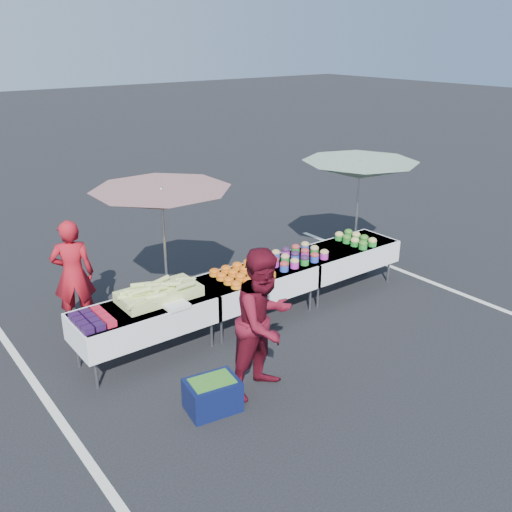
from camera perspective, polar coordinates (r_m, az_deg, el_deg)
ground at (r=8.62m, az=0.00°, el=-6.21°), size 80.00×80.00×0.00m
stripe_left at (r=7.41m, az=-20.66°, el=-12.73°), size 0.10×5.00×0.00m
stripe_right at (r=10.68m, az=13.82°, el=-1.21°), size 0.10×5.00×0.00m
table_left at (r=7.52m, az=-11.06°, el=-5.99°), size 1.86×0.81×0.75m
table_center at (r=8.36m, az=0.00°, el=-2.66°), size 1.86×0.81×0.75m
table_right at (r=9.48m, az=8.71°, el=0.05°), size 1.86×0.81×0.75m
berry_punnets at (r=7.14m, az=-16.06°, el=-6.15°), size 0.40×0.54×0.08m
corn_pile at (r=7.54m, az=-9.75°, el=-3.67°), size 1.16×0.57×0.26m
plastic_bags at (r=7.31m, az=-8.00°, el=-4.91°), size 0.30×0.25×0.05m
carrot_bowls at (r=8.13m, az=-1.36°, el=-1.72°), size 0.75×0.69×0.11m
potato_cups at (r=8.71m, az=3.94°, el=0.05°), size 0.94×0.58×0.16m
bean_baskets at (r=9.57m, az=9.92°, el=1.71°), size 0.36×0.68×0.15m
vendor at (r=8.49m, az=-17.83°, el=-1.75°), size 0.69×0.58×1.61m
customer at (r=6.60m, az=0.83°, el=-6.59°), size 0.98×0.82×1.79m
umbrella_left at (r=8.05m, az=-9.39°, el=5.51°), size 2.58×2.58×2.02m
umbrella_right at (r=9.87m, az=10.33°, el=8.37°), size 2.06×2.06×2.02m
storage_bin at (r=6.62m, az=-4.37°, el=-13.63°), size 0.64×0.51×0.38m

